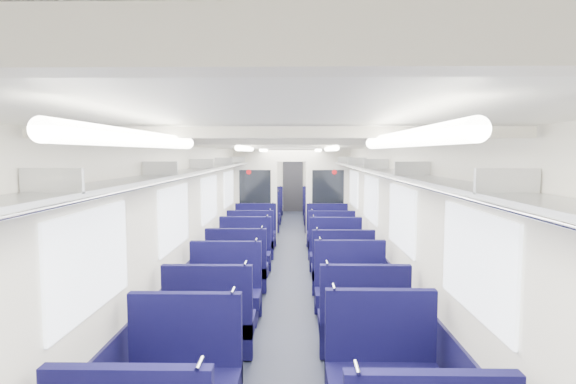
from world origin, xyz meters
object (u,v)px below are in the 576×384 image
object	(u,v)px
seat_22	(265,215)
seat_27	(316,207)
seat_23	(320,216)
seat_25	(318,211)
seat_8	(210,326)
seat_18	(255,234)
bulkhead	(291,193)
seat_12	(237,271)
seat_17	(331,244)
end_door	(293,185)
seat_21	(322,221)
seat_24	(267,211)
seat_20	(262,221)
seat_11	(351,295)
seat_7	(382,376)
seat_6	(183,382)
seat_16	(251,243)
seat_9	(363,326)
seat_10	(225,296)
seat_13	(342,273)
seat_14	(245,256)
seat_19	(327,235)
seat_26	(269,207)
seat_15	(336,257)

from	to	relation	value
seat_22	seat_27	bearing A→B (deg)	53.15
seat_23	seat_25	size ratio (longest dim) A/B	1.00
seat_8	seat_18	world-z (taller)	same
bulkhead	seat_27	bearing A→B (deg)	80.49
seat_12	seat_17	bearing A→B (deg)	53.34
end_door	seat_18	bearing A→B (deg)	-96.88
seat_21	seat_22	size ratio (longest dim) A/B	1.00
seat_24	seat_27	size ratio (longest dim) A/B	1.00
seat_24	seat_27	xyz separation A→B (m)	(1.66, 1.25, 0.00)
seat_12	bulkhead	bearing A→B (deg)	77.95
seat_20	seat_24	size ratio (longest dim) A/B	1.00
seat_11	seat_23	world-z (taller)	same
seat_7	seat_8	world-z (taller)	same
seat_6	seat_20	bearing A→B (deg)	90.00
seat_16	seat_22	bearing A→B (deg)	90.00
seat_9	seat_18	bearing A→B (deg)	106.42
seat_10	seat_20	distance (m)	6.81
bulkhead	seat_13	world-z (taller)	bulkhead
seat_17	seat_25	size ratio (longest dim) A/B	1.00
seat_17	seat_23	xyz separation A→B (m)	(0.00, 4.34, 0.00)
seat_16	seat_22	xyz separation A→B (m)	(0.00, 4.35, 0.00)
seat_14	seat_19	xyz separation A→B (m)	(1.66, 2.23, 0.00)
seat_7	seat_13	distance (m)	3.34
seat_18	seat_13	bearing A→B (deg)	-64.19
seat_10	seat_9	bearing A→B (deg)	-31.30
seat_16	seat_7	bearing A→B (deg)	-73.80
seat_9	seat_18	distance (m)	5.87
seat_25	seat_26	world-z (taller)	same
end_door	seat_11	bearing A→B (deg)	-85.84
seat_6	seat_15	world-z (taller)	same
seat_13	seat_12	bearing A→B (deg)	176.60
seat_11	seat_6	bearing A→B (deg)	-125.01
seat_8	seat_11	distance (m)	2.02
end_door	seat_12	bearing A→B (deg)	-94.65
seat_14	seat_18	distance (m)	2.25
bulkhead	seat_14	xyz separation A→B (m)	(-0.83, -2.81, -0.91)
seat_19	seat_22	bearing A→B (deg)	116.61
seat_15	seat_27	world-z (taller)	same
seat_7	seat_18	distance (m)	6.97
seat_20	seat_22	bearing A→B (deg)	90.00
seat_15	seat_23	size ratio (longest dim) A/B	1.00
bulkhead	seat_21	distance (m)	1.99
seat_9	seat_13	bearing A→B (deg)	90.00
seat_16	seat_21	distance (m)	3.59
seat_7	seat_16	size ratio (longest dim) A/B	1.00
seat_24	seat_27	distance (m)	2.08
bulkhead	seat_19	distance (m)	1.36
seat_12	seat_21	size ratio (longest dim) A/B	1.00
seat_18	seat_19	world-z (taller)	same
seat_21	seat_14	bearing A→B (deg)	-110.79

